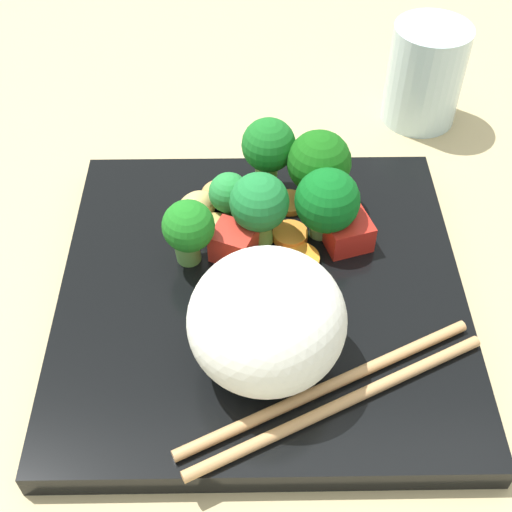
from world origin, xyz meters
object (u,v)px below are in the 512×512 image
at_px(broccoli_floret_4, 188,229).
at_px(square_plate, 262,295).
at_px(chopstick_pair, 335,395).
at_px(drinking_glass, 425,74).
at_px(carrot_slice_1, 299,259).
at_px(rice_mound, 263,321).

bearing_deg(broccoli_floret_4, square_plate, -26.74).
distance_m(square_plate, chopstick_pair, 0.10).
distance_m(broccoli_floret_4, drinking_glass, 0.28).
bearing_deg(carrot_slice_1, chopstick_pair, -83.73).
xyz_separation_m(broccoli_floret_4, carrot_slice_1, (0.08, -0.00, -0.03)).
height_order(rice_mound, drinking_glass, rice_mound).
bearing_deg(rice_mound, drinking_glass, 60.68).
xyz_separation_m(rice_mound, chopstick_pair, (0.04, -0.03, -0.04)).
distance_m(rice_mound, chopstick_pair, 0.06).
bearing_deg(square_plate, carrot_slice_1, 39.52).
bearing_deg(chopstick_pair, square_plate, 89.10).
bearing_deg(rice_mound, chopstick_pair, -35.26).
xyz_separation_m(rice_mound, carrot_slice_1, (0.03, 0.08, -0.04)).
bearing_deg(carrot_slice_1, square_plate, -140.48).
height_order(rice_mound, chopstick_pair, rice_mound).
height_order(square_plate, chopstick_pair, chopstick_pair).
height_order(square_plate, drinking_glass, drinking_glass).
height_order(square_plate, rice_mound, rice_mound).
distance_m(rice_mound, carrot_slice_1, 0.10).
distance_m(rice_mound, drinking_glass, 0.32).
relative_size(broccoli_floret_4, chopstick_pair, 0.29).
bearing_deg(carrot_slice_1, broccoli_floret_4, 178.36).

